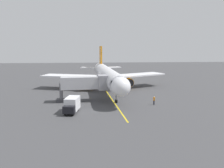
# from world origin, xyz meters

# --- Properties ---
(ground_plane) EXTENTS (220.00, 220.00, 0.00)m
(ground_plane) POSITION_xyz_m (0.00, 0.00, 0.00)
(ground_plane) COLOR #424244
(apron_lead_in_line) EXTENTS (2.62, 39.94, 0.01)m
(apron_lead_in_line) POSITION_xyz_m (-0.96, 7.93, 0.01)
(apron_lead_in_line) COLOR yellow
(apron_lead_in_line) RESTS_ON ground
(airplane) EXTENTS (34.74, 40.34, 11.50)m
(airplane) POSITION_xyz_m (-0.94, 1.65, 4.00)
(airplane) COLOR white
(airplane) RESTS_ON ground
(jet_bridge) EXTENTS (11.48, 3.51, 5.40)m
(jet_bridge) POSITION_xyz_m (3.74, 13.23, 3.76)
(jet_bridge) COLOR #B7B7BC
(jet_bridge) RESTS_ON ground
(ground_crew_marshaller) EXTENTS (0.44, 0.32, 1.71)m
(ground_crew_marshaller) POSITION_xyz_m (-8.94, 17.67, 0.89)
(ground_crew_marshaller) COLOR #23232D
(ground_crew_marshaller) RESTS_ON ground
(box_truck_near_nose) EXTENTS (2.75, 4.88, 2.62)m
(box_truck_near_nose) POSITION_xyz_m (6.59, 21.73, 1.39)
(box_truck_near_nose) COLOR black
(box_truck_near_nose) RESTS_ON ground
(baggage_cart_portside) EXTENTS (2.13, 2.88, 1.27)m
(baggage_cart_portside) POSITION_xyz_m (4.72, -8.05, 0.66)
(baggage_cart_portside) COLOR #2D3899
(baggage_cart_portside) RESTS_ON ground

